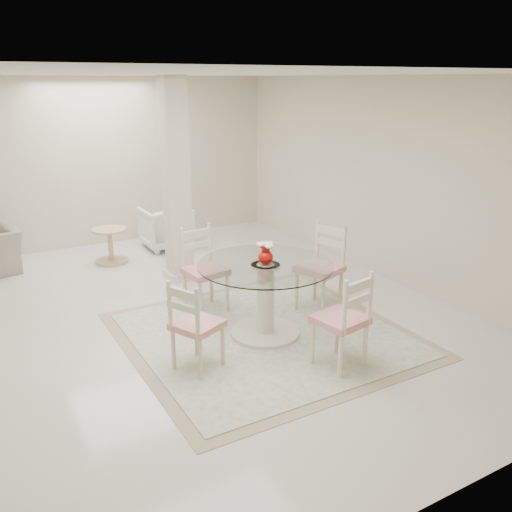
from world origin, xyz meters
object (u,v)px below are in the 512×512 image
column (176,182)px  side_table (111,247)px  armchair_white (166,227)px  dining_chair_south (346,314)px  dining_table (265,300)px  dining_chair_west (192,320)px  dining_chair_north (202,263)px  dining_chair_east (323,260)px  red_vase (266,253)px

column → side_table: column is taller
column → armchair_white: bearing=76.2°
dining_chair_south → armchair_white: (-0.05, 4.57, -0.23)m
column → side_table: size_ratio=5.11×
dining_table → dining_chair_south: size_ratio=1.31×
dining_chair_west → armchair_white: dining_chair_west is taller
dining_chair_north → dining_chair_west: size_ratio=1.11×
dining_chair_west → dining_chair_south: size_ratio=0.93×
dining_table → dining_chair_west: (-0.97, -0.31, 0.11)m
side_table → dining_chair_north: bearing=-78.2°
dining_chair_south → side_table: size_ratio=2.05×
side_table → dining_chair_south: bearing=-76.1°
dining_chair_south → armchair_white: bearing=-99.8°
dining_table → dining_chair_south: dining_chair_south is taller
armchair_white → side_table: 1.06m
column → dining_table: bearing=-87.1°
dining_chair_south → armchair_white: size_ratio=1.44×
armchair_white → side_table: armchair_white is taller
armchair_white → side_table: size_ratio=1.42×
dining_chair_east → dining_chair_west: bearing=-91.9°
dining_chair_north → side_table: (-0.48, 2.29, -0.34)m
dining_table → side_table: (-0.76, 3.27, -0.17)m
dining_chair_east → red_vase: bearing=-92.0°
dining_chair_north → armchair_white: dining_chair_north is taller
column → side_table: 1.71m
dining_chair_east → armchair_white: bearing=173.3°
dining_chair_east → armchair_white: size_ratio=1.54×
dining_chair_west → dining_chair_south: dining_chair_south is taller
dining_chair_east → dining_table: bearing=-92.1°
dining_table → red_vase: size_ratio=5.87×
dining_chair_north → dining_chair_south: size_ratio=1.03×
column → dining_chair_north: bearing=-98.6°
side_table → column: bearing=-59.8°
dining_table → dining_chair_north: (-0.29, 0.98, 0.17)m
dining_table → dining_chair_west: size_ratio=1.40×
dining_chair_north → column: bearing=75.9°
column → dining_chair_west: column is taller
red_vase → dining_chair_south: bearing=-73.4°
column → side_table: bearing=120.2°
dining_chair_north → armchair_white: bearing=73.1°
armchair_white → side_table: bearing=17.9°
dining_chair_west → side_table: bearing=-28.7°
column → dining_table: column is taller
column → dining_table: (0.11, -2.15, -0.93)m
column → dining_chair_south: (0.40, -3.12, -0.78)m
armchair_white → side_table: (-1.01, -0.32, -0.10)m
dining_table → dining_chair_east: bearing=17.2°
dining_chair_north → armchair_white: 2.68m
dining_table → dining_chair_east: (0.98, 0.30, 0.19)m
column → dining_chair_north: size_ratio=2.42×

